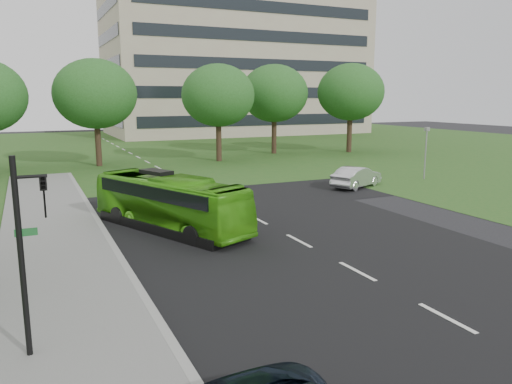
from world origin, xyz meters
The scene contains 11 objects.
ground centered at (0.00, 0.00, 0.00)m, with size 160.00×160.00×0.00m, color black.
street_surfaces centered at (-0.38, 22.75, 0.03)m, with size 120.00×120.00×0.15m.
office_building centered at (21.96, 61.96, 12.50)m, with size 40.10×20.10×25.00m.
tree_park_b centered at (-4.32, 29.09, 6.08)m, with size 6.88×6.88×9.02m.
tree_park_c centered at (6.22, 27.95, 5.97)m, with size 6.63×6.63×8.80m.
tree_park_d centered at (13.69, 31.49, 6.20)m, with size 6.92×6.92×9.15m.
tree_park_e centered at (21.61, 29.29, 6.34)m, with size 7.00×7.00×9.34m.
bus centered at (-4.30, 6.09, 1.21)m, with size 2.03×8.69×2.42m, color #47AC16.
sedan centered at (9.58, 11.31, 0.69)m, with size 1.46×4.20×1.38m, color silver.
traffic_light centered at (-10.01, -3.70, 2.72)m, with size 0.74×0.19×4.63m.
camera_pole centered at (16.00, 12.00, 2.41)m, with size 0.31×0.27×3.73m.
Camera 1 is at (-9.84, -15.19, 5.82)m, focal length 35.00 mm.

